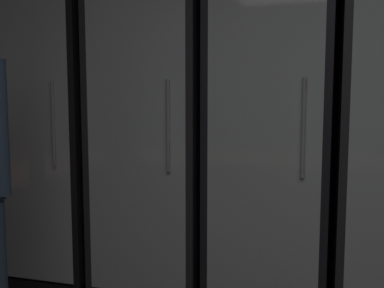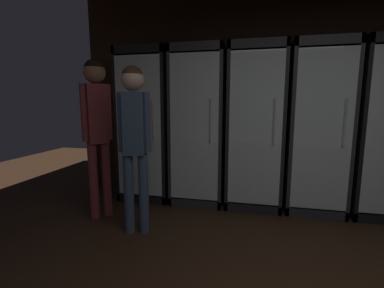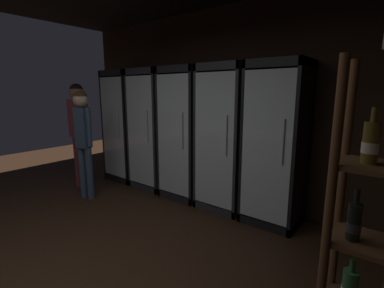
% 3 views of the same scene
% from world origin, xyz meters
% --- Properties ---
extents(wall_back, '(6.00, 0.06, 2.80)m').
position_xyz_m(wall_back, '(0.00, 3.03, 1.40)').
color(wall_back, black).
rests_on(wall_back, ground).
extents(cooler_far_left, '(0.66, 0.61, 1.98)m').
position_xyz_m(cooler_far_left, '(-2.00, 2.73, 0.97)').
color(cooler_far_left, black).
rests_on(cooler_far_left, ground).
extents(cooler_left, '(0.66, 0.61, 1.98)m').
position_xyz_m(cooler_left, '(-1.29, 2.73, 0.98)').
color(cooler_left, '#2B2B30').
rests_on(cooler_left, ground).
extents(cooler_center, '(0.66, 0.61, 1.98)m').
position_xyz_m(cooler_center, '(-0.59, 2.73, 0.96)').
color(cooler_center, black).
rests_on(cooler_center, ground).
extents(cooler_right, '(0.66, 0.61, 1.98)m').
position_xyz_m(cooler_right, '(0.11, 2.73, 0.96)').
color(cooler_right, '#2B2B30').
rests_on(cooler_right, ground).
extents(cooler_far_right, '(0.66, 0.61, 1.98)m').
position_xyz_m(cooler_far_right, '(0.82, 2.73, 0.98)').
color(cooler_far_right, black).
rests_on(cooler_far_right, ground).
extents(shopper_near, '(0.30, 0.22, 1.63)m').
position_xyz_m(shopper_near, '(-1.72, 1.67, 1.04)').
color(shopper_near, '#384C66').
rests_on(shopper_near, ground).
extents(shopper_far, '(0.25, 0.27, 1.75)m').
position_xyz_m(shopper_far, '(-2.27, 1.93, 1.14)').
color(shopper_far, brown).
rests_on(shopper_far, ground).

